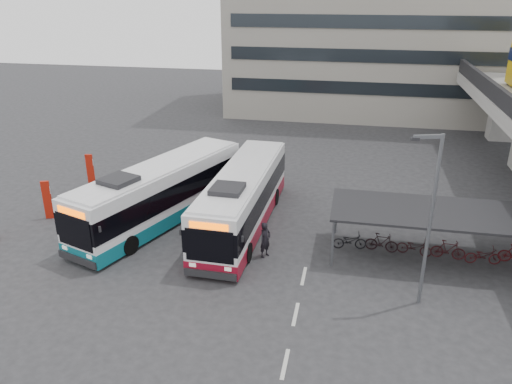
% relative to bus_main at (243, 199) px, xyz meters
% --- Properties ---
extents(ground, '(120.00, 120.00, 0.00)m').
position_rel_bus_main_xyz_m(ground, '(1.46, -4.63, -1.65)').
color(ground, '#28282B').
rests_on(ground, ground).
extents(bike_shelter, '(10.00, 4.00, 2.54)m').
position_rel_bus_main_xyz_m(bike_shelter, '(9.93, -1.63, -0.21)').
color(bike_shelter, '#595B60').
rests_on(bike_shelter, ground).
extents(road_markings, '(0.15, 7.60, 0.01)m').
position_rel_bus_main_xyz_m(road_markings, '(3.96, -7.63, -1.64)').
color(road_markings, beige).
rests_on(road_markings, ground).
extents(bus_main, '(2.92, 12.08, 3.55)m').
position_rel_bus_main_xyz_m(bus_main, '(0.00, 0.00, 0.00)').
color(bus_main, white).
rests_on(bus_main, ground).
extents(bus_teal, '(6.62, 12.41, 3.62)m').
position_rel_bus_main_xyz_m(bus_teal, '(-4.71, -0.22, 0.03)').
color(bus_teal, white).
rests_on(bus_teal, ground).
extents(pedestrian, '(0.72, 0.80, 1.84)m').
position_rel_bus_main_xyz_m(pedestrian, '(1.85, -3.16, -0.73)').
color(pedestrian, black).
rests_on(pedestrian, ground).
extents(lamp_post, '(1.28, 0.51, 7.47)m').
position_rel_bus_main_xyz_m(lamp_post, '(8.92, -5.79, 2.61)').
color(lamp_post, '#595B60').
rests_on(lamp_post, ground).
extents(sign_totem_mid, '(0.49, 0.27, 2.31)m').
position_rel_bus_main_xyz_m(sign_totem_mid, '(-11.29, -1.26, -0.45)').
color(sign_totem_mid, '#AE190A').
rests_on(sign_totem_mid, ground).
extents(sign_totem_north, '(0.49, 0.23, 2.29)m').
position_rel_bus_main_xyz_m(sign_totem_north, '(-11.33, 3.78, -0.46)').
color(sign_totem_north, '#AE190A').
rests_on(sign_totem_north, ground).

